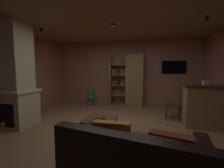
{
  "coord_description": "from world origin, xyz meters",
  "views": [
    {
      "loc": [
        0.83,
        -3.22,
        1.4
      ],
      "look_at": [
        0.0,
        0.4,
        1.05
      ],
      "focal_mm": 23.52,
      "sensor_mm": 36.0,
      "label": 1
    }
  ],
  "objects": [
    {
      "name": "ceiling",
      "position": [
        0.0,
        0.0,
        2.59
      ],
      "size": [
        5.87,
        5.62,
        0.02
      ],
      "primitive_type": "cube",
      "color": "#8E6B47"
    },
    {
      "name": "wall_left",
      "position": [
        -2.97,
        0.0,
        1.29
      ],
      "size": [
        0.06,
        5.62,
        2.58
      ],
      "primitive_type": "cube",
      "color": "#AD7060",
      "rests_on": "ground"
    },
    {
      "name": "track_light_spot_2",
      "position": [
        2.09,
        0.42,
        2.51
      ],
      "size": [
        0.07,
        0.07,
        0.09
      ],
      "primitive_type": "cylinder",
      "color": "black"
    },
    {
      "name": "kitchen_bar_counter",
      "position": [
        2.49,
        0.76,
        0.52
      ],
      "size": [
        1.45,
        0.62,
        1.04
      ],
      "color": "#997047",
      "rests_on": "ground"
    },
    {
      "name": "window_pane_back",
      "position": [
        -0.34,
        2.81,
        1.31
      ],
      "size": [
        0.72,
        0.01,
        0.72
      ],
      "primitive_type": "cube",
      "color": "white"
    },
    {
      "name": "coffee_table",
      "position": [
        -0.05,
        -0.49,
        0.34
      ],
      "size": [
        0.62,
        0.58,
        0.43
      ],
      "color": "#4C331E",
      "rests_on": "ground"
    },
    {
      "name": "floor",
      "position": [
        0.0,
        0.0,
        -0.01
      ],
      "size": [
        5.87,
        5.62,
        0.02
      ],
      "primitive_type": "cube",
      "color": "olive",
      "rests_on": "ground"
    },
    {
      "name": "wall_back",
      "position": [
        0.0,
        2.84,
        1.29
      ],
      "size": [
        5.99,
        0.06,
        2.58
      ],
      "primitive_type": "cube",
      "color": "#AD7060",
      "rests_on": "ground"
    },
    {
      "name": "track_light_spot_1",
      "position": [
        -0.0,
        0.46,
        2.51
      ],
      "size": [
        0.07,
        0.07,
        0.09
      ],
      "primitive_type": "cylinder",
      "color": "black"
    },
    {
      "name": "wall_mounted_tv",
      "position": [
        1.87,
        2.78,
        1.52
      ],
      "size": [
        0.87,
        0.06,
        0.49
      ],
      "color": "black"
    },
    {
      "name": "bookshelf_cabinet",
      "position": [
        0.32,
        2.57,
        0.99
      ],
      "size": [
        1.28,
        0.41,
        2.0
      ],
      "color": "#997047",
      "rests_on": "ground"
    },
    {
      "name": "stone_fireplace",
      "position": [
        -2.39,
        -0.21,
        1.16
      ],
      "size": [
        0.98,
        0.79,
        2.58
      ],
      "color": "#BCAD8E",
      "rests_on": "ground"
    },
    {
      "name": "potted_floor_plant",
      "position": [
        -1.3,
        2.25,
        0.33
      ],
      "size": [
        0.32,
        0.32,
        0.63
      ],
      "color": "#4C4C51",
      "rests_on": "ground"
    },
    {
      "name": "track_light_spot_0",
      "position": [
        -2.01,
        0.41,
        2.51
      ],
      "size": [
        0.07,
        0.07,
        0.09
      ],
      "primitive_type": "cylinder",
      "color": "black"
    },
    {
      "name": "table_book_0",
      "position": [
        -0.12,
        -0.48,
        0.44
      ],
      "size": [
        0.13,
        0.13,
        0.02
      ],
      "primitive_type": "cube",
      "rotation": [
        0.0,
        0.0,
        0.22
      ],
      "color": "#B22D2D",
      "rests_on": "coffee_table"
    },
    {
      "name": "tissue_box",
      "position": [
        2.29,
        0.84,
        1.09
      ],
      "size": [
        0.13,
        0.13,
        0.11
      ],
      "primitive_type": "cube",
      "rotation": [
        0.0,
        0.0,
        0.08
      ],
      "color": "#BFB299",
      "rests_on": "kitchen_bar_counter"
    },
    {
      "name": "dining_chair",
      "position": [
        1.69,
        1.11,
        0.53
      ],
      "size": [
        0.45,
        0.45,
        0.92
      ],
      "color": "#4C331E",
      "rests_on": "ground"
    }
  ]
}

